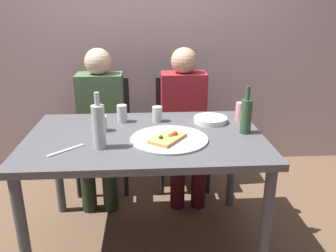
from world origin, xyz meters
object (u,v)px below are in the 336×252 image
object	(u,v)px
dining_table	(145,148)
soda_can	(240,111)
tumbler_near	(101,123)
guest_in_beanie	(184,116)
plate_stack	(210,120)
pizza_tray	(169,139)
table_knife	(66,150)
chair_left	(103,126)
wine_glass	(157,114)
beer_bottle	(99,126)
pizza_slice_last	(168,138)
guest_in_sweater	(100,117)
wine_bottle	(246,115)
chair_right	(182,124)
tumbler_far	(122,114)

from	to	relation	value
dining_table	soda_can	size ratio (longest dim) A/B	11.54
tumbler_near	guest_in_beanie	xyz separation A→B (m)	(0.58, 0.61, -0.16)
plate_stack	guest_in_beanie	size ratio (longest dim) A/B	0.19
pizza_tray	table_knife	xyz separation A→B (m)	(-0.56, -0.12, -0.00)
chair_left	wine_glass	bearing A→B (deg)	126.18
pizza_tray	beer_bottle	size ratio (longest dim) A/B	1.45
pizza_slice_last	guest_in_sweater	bearing A→B (deg)	120.93
wine_glass	guest_in_sweater	world-z (taller)	guest_in_sweater
wine_bottle	table_knife	bearing A→B (deg)	-168.68
pizza_tray	soda_can	world-z (taller)	soda_can
dining_table	plate_stack	bearing A→B (deg)	25.74
chair_right	table_knife	bearing A→B (deg)	54.95
guest_in_sweater	table_knife	bearing A→B (deg)	85.69
plate_stack	guest_in_sweater	world-z (taller)	guest_in_sweater
plate_stack	chair_left	bearing A→B (deg)	140.91
tumbler_far	pizza_slice_last	bearing A→B (deg)	-52.63
guest_in_sweater	plate_stack	bearing A→B (deg)	148.20
soda_can	plate_stack	distance (m)	0.21
wine_bottle	tumbler_near	xyz separation A→B (m)	(-0.87, 0.09, -0.06)
pizza_slice_last	chair_right	size ratio (longest dim) A/B	0.28
beer_bottle	tumbler_far	distance (m)	0.44
soda_can	tumbler_far	bearing A→B (deg)	178.94
soda_can	dining_table	bearing A→B (deg)	-159.51
dining_table	tumbler_far	distance (m)	0.33
chair_left	guest_in_sweater	bearing A→B (deg)	90.00
chair_right	dining_table	bearing A→B (deg)	69.64
guest_in_beanie	tumbler_far	bearing A→B (deg)	43.66
pizza_slice_last	beer_bottle	bearing A→B (deg)	-170.61
wine_bottle	chair_right	distance (m)	0.96
plate_stack	guest_in_sweater	distance (m)	0.93
pizza_slice_last	chair_left	distance (m)	1.11
pizza_tray	plate_stack	size ratio (longest dim) A/B	2.05
dining_table	wine_bottle	xyz separation A→B (m)	(0.61, 0.00, 0.19)
chair_left	wine_bottle	bearing A→B (deg)	138.64
plate_stack	chair_right	size ratio (longest dim) A/B	0.24
soda_can	pizza_tray	bearing A→B (deg)	-146.94
guest_in_beanie	plate_stack	bearing A→B (deg)	103.48
soda_can	table_knife	size ratio (longest dim) A/B	0.55
chair_right	tumbler_far	bearing A→B (deg)	52.01
soda_can	chair_right	world-z (taller)	chair_right
plate_stack	chair_left	distance (m)	1.04
chair_right	wine_glass	bearing A→B (deg)	68.73
pizza_tray	chair_right	xyz separation A→B (m)	(0.18, 0.93, -0.24)
wine_bottle	beer_bottle	size ratio (longest dim) A/B	0.93
tumbler_far	wine_glass	xyz separation A→B (m)	(0.23, -0.00, -0.01)
pizza_slice_last	wine_bottle	xyz separation A→B (m)	(0.48, 0.11, 0.09)
wine_bottle	pizza_tray	bearing A→B (deg)	-169.27
tumbler_far	chair_left	distance (m)	0.69
tumbler_far	wine_glass	distance (m)	0.23
wine_glass	plate_stack	distance (m)	0.35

